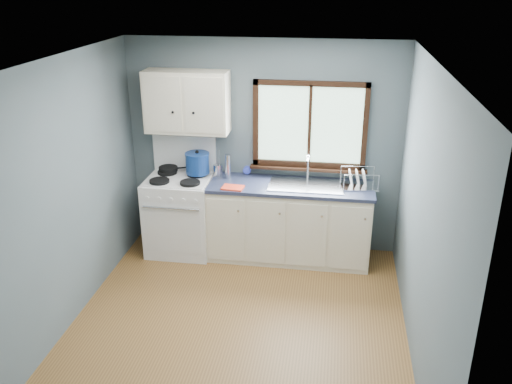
# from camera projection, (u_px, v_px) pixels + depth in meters

# --- Properties ---
(floor) EXTENTS (3.20, 3.60, 0.02)m
(floor) POSITION_uv_depth(u_px,v_px,m) (237.00, 329.00, 5.18)
(floor) COLOR brown
(floor) RESTS_ON ground
(ceiling) EXTENTS (3.20, 3.60, 0.02)m
(ceiling) POSITION_uv_depth(u_px,v_px,m) (232.00, 62.00, 4.23)
(ceiling) COLOR white
(ceiling) RESTS_ON wall_back
(wall_back) EXTENTS (3.20, 0.02, 2.50)m
(wall_back) POSITION_uv_depth(u_px,v_px,m) (263.00, 147.00, 6.36)
(wall_back) COLOR #536165
(wall_back) RESTS_ON ground
(wall_front) EXTENTS (3.20, 0.02, 2.50)m
(wall_front) POSITION_uv_depth(u_px,v_px,m) (175.00, 338.00, 3.05)
(wall_front) COLOR #536165
(wall_front) RESTS_ON ground
(wall_left) EXTENTS (0.02, 3.60, 2.50)m
(wall_left) POSITION_uv_depth(u_px,v_px,m) (61.00, 198.00, 4.93)
(wall_left) COLOR #536165
(wall_left) RESTS_ON ground
(wall_right) EXTENTS (0.02, 3.60, 2.50)m
(wall_right) POSITION_uv_depth(u_px,v_px,m) (426.00, 221.00, 4.48)
(wall_right) COLOR #536165
(wall_right) RESTS_ON ground
(gas_range) EXTENTS (0.76, 0.69, 1.36)m
(gas_range) POSITION_uv_depth(u_px,v_px,m) (181.00, 212.00, 6.47)
(gas_range) COLOR white
(gas_range) RESTS_ON floor
(base_cabinets) EXTENTS (1.85, 0.60, 0.88)m
(base_cabinets) POSITION_uv_depth(u_px,v_px,m) (289.00, 225.00, 6.34)
(base_cabinets) COLOR beige
(base_cabinets) RESTS_ON floor
(countertop) EXTENTS (1.89, 0.64, 0.04)m
(countertop) POSITION_uv_depth(u_px,v_px,m) (290.00, 186.00, 6.15)
(countertop) COLOR #1E253B
(countertop) RESTS_ON base_cabinets
(sink) EXTENTS (0.84, 0.46, 0.44)m
(sink) POSITION_uv_depth(u_px,v_px,m) (306.00, 191.00, 6.14)
(sink) COLOR silver
(sink) RESTS_ON countertop
(window) EXTENTS (1.36, 0.10, 1.03)m
(window) POSITION_uv_depth(u_px,v_px,m) (310.00, 131.00, 6.17)
(window) COLOR #9EC6A8
(window) RESTS_ON wall_back
(upper_cabinets) EXTENTS (0.95, 0.35, 0.70)m
(upper_cabinets) POSITION_uv_depth(u_px,v_px,m) (187.00, 102.00, 6.10)
(upper_cabinets) COLOR beige
(upper_cabinets) RESTS_ON wall_back
(skillet) EXTENTS (0.36, 0.29, 0.05)m
(skillet) POSITION_uv_depth(u_px,v_px,m) (168.00, 169.00, 6.46)
(skillet) COLOR black
(skillet) RESTS_ON gas_range
(stockpot) EXTENTS (0.31, 0.31, 0.28)m
(stockpot) POSITION_uv_depth(u_px,v_px,m) (197.00, 163.00, 6.34)
(stockpot) COLOR navy
(stockpot) RESTS_ON gas_range
(utensil_crock) EXTENTS (0.14, 0.14, 0.35)m
(utensil_crock) POSITION_uv_depth(u_px,v_px,m) (218.00, 170.00, 6.39)
(utensil_crock) COLOR silver
(utensil_crock) RESTS_ON countertop
(thermos) EXTENTS (0.07, 0.07, 0.29)m
(thermos) POSITION_uv_depth(u_px,v_px,m) (228.00, 166.00, 6.29)
(thermos) COLOR silver
(thermos) RESTS_ON countertop
(soap_bottle) EXTENTS (0.10, 0.10, 0.25)m
(soap_bottle) POSITION_uv_depth(u_px,v_px,m) (247.00, 165.00, 6.39)
(soap_bottle) COLOR blue
(soap_bottle) RESTS_ON countertop
(dish_towel) EXTENTS (0.25, 0.19, 0.02)m
(dish_towel) POSITION_uv_depth(u_px,v_px,m) (233.00, 188.00, 6.04)
(dish_towel) COLOR #F03F24
(dish_towel) RESTS_ON countertop
(dish_rack) EXTENTS (0.43, 0.35, 0.21)m
(dish_rack) POSITION_uv_depth(u_px,v_px,m) (358.00, 182.00, 6.07)
(dish_rack) COLOR silver
(dish_rack) RESTS_ON countertop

